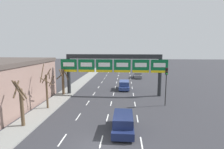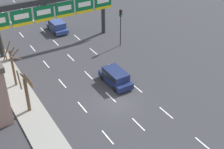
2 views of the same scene
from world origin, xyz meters
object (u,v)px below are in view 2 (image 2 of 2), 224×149
at_px(suv_navy, 116,76).
at_px(sign_gantry, 54,9).
at_px(tree_bare_closest, 12,63).
at_px(suv_blue, 57,26).
at_px(tree_bare_second, 27,91).
at_px(traffic_light_near_gantry, 121,21).

bearing_deg(suv_navy, sign_gantry, 98.06).
distance_m(sign_gantry, tree_bare_closest, 10.86).
relative_size(sign_gantry, suv_navy, 3.84).
height_order(suv_blue, tree_bare_second, tree_bare_second).
bearing_deg(tree_bare_closest, suv_blue, 49.72).
distance_m(tree_bare_closest, tree_bare_second, 5.20).
xyz_separation_m(sign_gantry, traffic_light_near_gantry, (7.29, -4.80, -1.44)).
distance_m(suv_navy, tree_bare_closest, 11.09).
distance_m(suv_blue, tree_bare_closest, 14.88).
relative_size(suv_blue, tree_bare_second, 0.91).
xyz_separation_m(suv_navy, suv_blue, (-0.03, 16.53, -0.02)).
bearing_deg(suv_blue, sign_gantry, -113.40).
relative_size(sign_gantry, suv_blue, 4.06).
xyz_separation_m(sign_gantry, suv_blue, (1.74, 4.03, -4.14)).
bearing_deg(traffic_light_near_gantry, tree_bare_second, -153.49).
distance_m(sign_gantry, suv_blue, 6.03).
bearing_deg(tree_bare_closest, suv_navy, -28.89).
height_order(suv_navy, tree_bare_second, tree_bare_second).
bearing_deg(sign_gantry, traffic_light_near_gantry, -33.36).
xyz_separation_m(suv_blue, tree_bare_closest, (-9.54, -11.25, 1.93)).
height_order(traffic_light_near_gantry, tree_bare_closest, tree_bare_closest).
bearing_deg(tree_bare_closest, traffic_light_near_gantry, 9.15).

